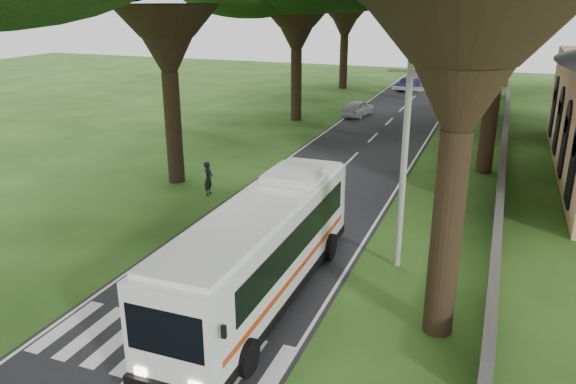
{
  "coord_description": "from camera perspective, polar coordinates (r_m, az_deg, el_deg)",
  "views": [
    {
      "loc": [
        8.58,
        -13.74,
        9.83
      ],
      "look_at": [
        0.75,
        6.63,
        2.2
      ],
      "focal_mm": 35.0,
      "sensor_mm": 36.0,
      "label": 1
    }
  ],
  "objects": [
    {
      "name": "distant_car_a",
      "position": [
        49.24,
        7.12,
        8.46
      ],
      "size": [
        2.31,
        4.25,
        1.37
      ],
      "primitive_type": "imported",
      "rotation": [
        0.0,
        0.0,
        2.96
      ],
      "color": "#BABABF",
      "rests_on": "road"
    },
    {
      "name": "pole_near",
      "position": [
        20.76,
        11.71,
        3.08
      ],
      "size": [
        1.6,
        0.24,
        8.0
      ],
      "color": "gray",
      "rests_on": "ground"
    },
    {
      "name": "distant_car_c",
      "position": [
        70.63,
        16.37,
        11.11
      ],
      "size": [
        2.62,
        5.06,
        1.4
      ],
      "primitive_type": "imported",
      "rotation": [
        0.0,
        0.0,
        3.0
      ],
      "color": "#9B2E16",
      "rests_on": "road"
    },
    {
      "name": "ground",
      "position": [
        18.95,
        -9.57,
        -12.28
      ],
      "size": [
        140.0,
        140.0,
        0.0
      ],
      "primitive_type": "plane",
      "color": "#204112",
      "rests_on": "ground"
    },
    {
      "name": "pole_far",
      "position": [
        60.09,
        18.46,
        12.92
      ],
      "size": [
        1.6,
        0.24,
        8.0
      ],
      "color": "gray",
      "rests_on": "ground"
    },
    {
      "name": "coach_bus",
      "position": [
        18.85,
        -2.58,
        -5.71
      ],
      "size": [
        2.8,
        11.79,
        3.48
      ],
      "rotation": [
        0.0,
        0.0,
        0.0
      ],
      "color": "white",
      "rests_on": "ground"
    },
    {
      "name": "distant_car_b",
      "position": [
        64.14,
        12.07,
        10.66
      ],
      "size": [
        2.19,
        4.21,
        1.32
      ],
      "primitive_type": "imported",
      "rotation": [
        0.0,
        0.0,
        -0.21
      ],
      "color": "#272352",
      "rests_on": "road"
    },
    {
      "name": "crosswalk",
      "position": [
        17.55,
        -12.96,
        -15.35
      ],
      "size": [
        8.0,
        3.0,
        0.01
      ],
      "primitive_type": "cube",
      "color": "silver",
      "rests_on": "ground"
    },
    {
      "name": "pedestrian",
      "position": [
        29.38,
        -8.1,
        1.37
      ],
      "size": [
        0.53,
        0.71,
        1.79
      ],
      "primitive_type": "imported",
      "rotation": [
        0.0,
        0.0,
        1.73
      ],
      "color": "black",
      "rests_on": "ground"
    },
    {
      "name": "property_wall",
      "position": [
        38.86,
        21.07,
        4.23
      ],
      "size": [
        0.35,
        50.0,
        1.2
      ],
      "primitive_type": "cube",
      "color": "#383533",
      "rests_on": "ground"
    },
    {
      "name": "road",
      "position": [
        40.88,
        8.31,
        5.17
      ],
      "size": [
        8.0,
        120.0,
        0.04
      ],
      "primitive_type": "cube",
      "color": "black",
      "rests_on": "ground"
    },
    {
      "name": "pole_mid",
      "position": [
        40.26,
        16.7,
        10.41
      ],
      "size": [
        1.6,
        0.24,
        8.0
      ],
      "color": "gray",
      "rests_on": "ground"
    }
  ]
}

